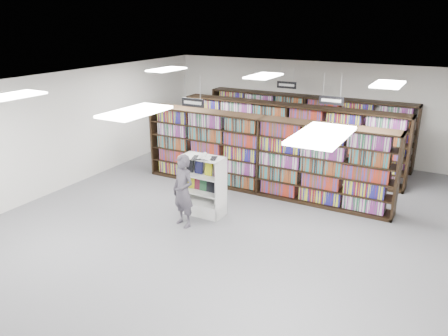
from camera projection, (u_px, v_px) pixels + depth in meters
The scene contains 19 objects.
floor at pixel (226, 220), 10.39m from camera, with size 12.00×12.00×0.00m, color #55545A.
ceiling at pixel (226, 85), 9.34m from camera, with size 10.00×12.00×0.10m, color white.
wall_back at pixel (310, 109), 14.84m from camera, with size 10.00×0.10×3.20m, color silver.
wall_left at pixel (68, 130), 12.13m from camera, with size 0.10×12.00×3.20m, color silver.
bookshelf_row_near at pixel (261, 156), 11.70m from camera, with size 7.00×0.60×2.10m.
bookshelf_row_mid at pixel (288, 138), 13.36m from camera, with size 7.00×0.60×2.10m.
bookshelf_row_far at pixel (306, 127), 14.77m from camera, with size 7.00×0.60×2.10m.
aisle_sign_left at pixel (193, 102), 11.07m from camera, with size 0.65×0.02×0.80m.
aisle_sign_right at pixel (331, 100), 11.37m from camera, with size 0.65×0.02×0.80m.
aisle_sign_center at pixel (287, 84), 13.93m from camera, with size 0.65×0.02×0.80m.
troffer_front_left at pixel (11, 96), 8.23m from camera, with size 0.60×1.20×0.04m, color white.
troffer_front_center at pixel (135, 112), 6.87m from camera, with size 0.60×1.20×0.04m, color white.
troffer_front_right at pixel (322, 135), 5.51m from camera, with size 0.60×1.20×0.04m, color white.
troffer_back_left at pixel (167, 69), 12.37m from camera, with size 0.60×1.20×0.04m, color white.
troffer_back_center at pixel (264, 76), 11.01m from camera, with size 0.60×1.20×0.04m, color white.
troffer_back_right at pixel (388, 84), 9.65m from camera, with size 0.60×1.20×0.04m, color white.
endcap_display at pixel (204, 195), 10.59m from camera, with size 1.05×0.54×1.47m.
open_book at pixel (204, 157), 10.12m from camera, with size 0.64×0.50×0.13m.
shopper at pixel (183, 191), 9.86m from camera, with size 0.62×0.40×1.69m, color #4A454F.
Camera 1 is at (4.48, -8.28, 4.58)m, focal length 35.00 mm.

